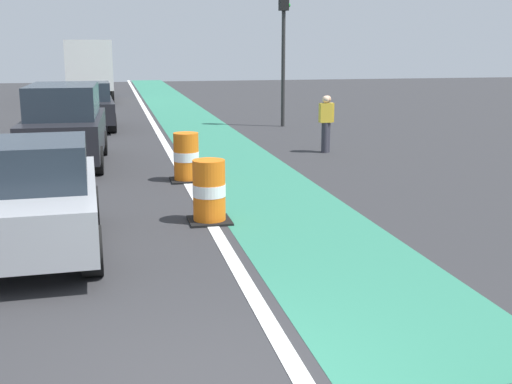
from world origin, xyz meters
The scene contains 11 objects.
bike_lane_strip centered at (2.40, 12.00, 0.00)m, with size 2.50×80.00×0.01m, color #2D755B.
lane_divider_stripe centered at (0.90, 12.00, 0.01)m, with size 0.20×80.00×0.01m, color silver.
parked_sedan_nearest centered at (-1.89, 4.51, 0.83)m, with size 2.02×4.15×1.70m.
parked_suv_second centered at (-1.84, 11.85, 1.04)m, with size 2.03×4.65×2.04m.
parked_sedan_third centered at (-1.52, 19.11, 0.83)m, with size 2.02×4.16×1.70m.
traffic_barrel_front centered at (0.89, 5.66, 0.53)m, with size 0.73×0.73×1.09m.
traffic_barrel_mid centered at (0.91, 9.22, 0.53)m, with size 0.73×0.73×1.09m.
delivery_truck_down_block centered at (-1.73, 32.05, 1.85)m, with size 2.53×7.66×3.23m.
traffic_light_corner centered at (5.61, 18.47, 3.50)m, with size 0.41×0.32×5.10m.
pedestrian_crossing centered at (5.28, 12.39, 0.86)m, with size 0.34×0.20×1.61m.
pedestrian_waiting centered at (5.20, 12.31, 0.86)m, with size 0.34×0.20×1.61m.
Camera 1 is at (-0.70, -5.22, 3.02)m, focal length 45.87 mm.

